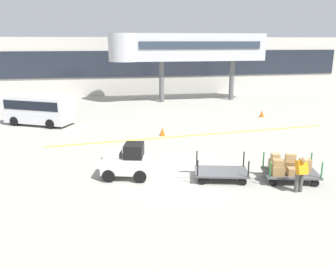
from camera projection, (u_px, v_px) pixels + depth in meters
The scene contains 11 objects.
ground_plane at pixel (189, 176), 16.10m from camera, with size 120.00×120.00×0.00m, color #9E9B91.
apron_lead_line at pixel (197, 135), 22.95m from camera, with size 18.97×0.20×0.01m, color yellow.
terminal_building at pixel (134, 66), 39.97m from camera, with size 50.52×2.51×6.27m.
jet_bridge at pixel (182, 48), 34.48m from camera, with size 15.32×3.00×6.59m.
baggage_tug at pixel (127, 162), 15.65m from camera, with size 2.30×1.64×1.58m.
baggage_cart_lead at pixel (221, 172), 15.55m from camera, with size 3.09×1.90×1.10m.
baggage_cart_middle at pixel (288, 168), 15.39m from camera, with size 3.09×1.90×1.14m.
baggage_handler at pixel (301, 172), 14.09m from camera, with size 0.40×0.44×1.56m.
shuttle_van at pixel (39, 108), 25.54m from camera, with size 5.13×3.91×2.10m.
safety_cone_near at pixel (262, 113), 28.37m from camera, with size 0.36×0.36×0.55m, color #EA590F.
safety_cone_far at pixel (162, 131), 22.79m from camera, with size 0.36×0.36×0.55m, color #EA590F.
Camera 1 is at (-3.71, -14.64, 5.95)m, focal length 37.94 mm.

